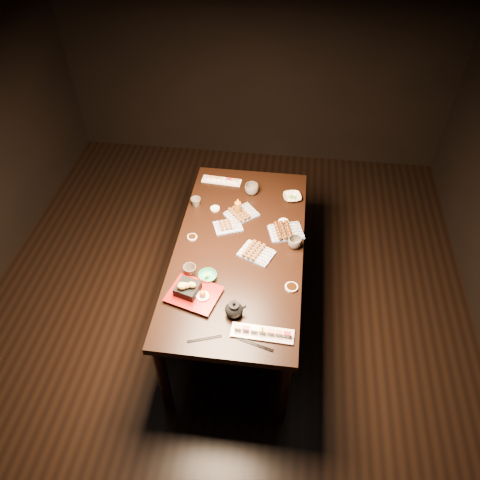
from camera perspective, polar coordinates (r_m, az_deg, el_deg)
name	(u,v)px	position (r m, az deg, el deg)	size (l,w,h in m)	color
ground	(221,334)	(3.74, -2.37, -11.37)	(5.00, 5.00, 0.00)	black
dining_table	(239,281)	(3.57, -0.10, -5.06)	(0.90, 1.80, 0.75)	black
sushi_platter_near	(262,332)	(2.82, 2.74, -11.12)	(0.38, 0.10, 0.05)	white
sushi_platter_far	(222,179)	(3.85, -2.26, 7.39)	(0.32, 0.09, 0.04)	white
yakitori_plate_center	(228,225)	(3.43, -1.48, 1.89)	(0.20, 0.15, 0.05)	#828EB6
yakitori_plate_right	(256,251)	(3.23, 2.02, -1.41)	(0.23, 0.17, 0.06)	#828EB6
yakitori_plate_left	(242,212)	(3.52, 0.19, 3.39)	(0.23, 0.17, 0.06)	#828EB6
tsukune_plate	(286,230)	(3.39, 5.65, 1.20)	(0.24, 0.17, 0.06)	#828EB6
edamame_bowl_green	(208,276)	(3.09, -3.97, -4.45)	(0.12, 0.12, 0.04)	#329B6A
edamame_bowl_cream	(292,197)	(3.70, 6.37, 5.21)	(0.14, 0.14, 0.03)	beige
tempura_tray	(193,290)	(2.98, -5.69, -6.11)	(0.32, 0.25, 0.12)	black
teacup_near_left	(190,271)	(3.11, -6.13, -3.74)	(0.09, 0.09, 0.08)	#4E463B
teacup_mid_right	(295,243)	(3.30, 6.70, -0.32)	(0.10, 0.10, 0.08)	#4E463B
teacup_far_left	(196,202)	(3.62, -5.40, 4.63)	(0.08, 0.08, 0.07)	#4E463B
teacup_far_right	(252,189)	(3.71, 1.43, 6.22)	(0.11, 0.11, 0.09)	#4E463B
teapot	(234,308)	(2.88, -0.74, -8.34)	(0.13, 0.13, 0.11)	black
condiment_bottle	(238,207)	(3.50, -0.26, 4.09)	(0.05, 0.05, 0.15)	brown
sauce_dish_west	(192,237)	(3.38, -5.85, 0.35)	(0.07, 0.07, 0.01)	white
sauce_dish_east	(283,222)	(3.49, 5.32, 2.23)	(0.08, 0.08, 0.01)	white
sauce_dish_se	(291,287)	(3.06, 6.29, -5.74)	(0.08, 0.08, 0.01)	white
sauce_dish_nw	(215,208)	(3.59, -3.06, 3.86)	(0.07, 0.07, 0.01)	white
chopsticks_near	(205,338)	(2.82, -4.35, -11.88)	(0.21, 0.02, 0.01)	black
chopsticks_se	(256,345)	(2.79, 1.98, -12.62)	(0.22, 0.02, 0.01)	black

